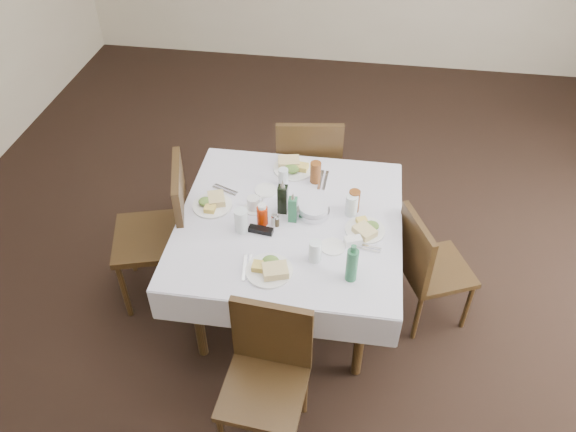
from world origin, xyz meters
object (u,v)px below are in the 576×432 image
object	(u,v)px
chair_north	(308,165)
chair_south	(268,368)
ketchup_bottle	(262,215)
green_bottle	(352,265)
chair_east	(426,264)
water_s	(315,251)
coffee_mug	(254,204)
oil_cruet_dark	(283,198)
dining_table	(290,229)
water_n	(283,177)
chair_west	(166,226)
bread_basket	(314,210)
water_w	(241,221)
water_e	(352,205)
oil_cruet_green	(293,209)

from	to	relation	value
chair_north	chair_south	bearing A→B (deg)	-89.83
ketchup_bottle	green_bottle	bearing A→B (deg)	-33.34
chair_east	water_s	bearing A→B (deg)	-152.90
coffee_mug	green_bottle	world-z (taller)	green_bottle
chair_north	oil_cruet_dark	size ratio (longest dim) A/B	4.07
dining_table	chair_north	bearing A→B (deg)	89.23
chair_north	water_n	bearing A→B (deg)	-101.34
coffee_mug	dining_table	bearing A→B (deg)	-14.85
chair_east	chair_west	world-z (taller)	chair_west
water_n	bread_basket	bearing A→B (deg)	-48.82
bread_basket	chair_north	bearing A→B (deg)	99.08
chair_north	chair_south	size ratio (longest dim) A/B	1.10
water_n	oil_cruet_dark	bearing A→B (deg)	-81.55
chair_west	chair_east	bearing A→B (deg)	0.27
water_n	coffee_mug	distance (m)	0.30
water_s	oil_cruet_dark	size ratio (longest dim) A/B	0.54
water_n	water_w	bearing A→B (deg)	-110.30
water_w	water_e	bearing A→B (deg)	21.15
chair_east	water_e	distance (m)	0.60
dining_table	coffee_mug	bearing A→B (deg)	165.15
chair_north	bread_basket	world-z (taller)	chair_north
chair_south	chair_east	bearing A→B (deg)	47.24
chair_east	bread_basket	size ratio (longest dim) A/B	4.35
chair_south	bread_basket	size ratio (longest dim) A/B	4.53
water_e	green_bottle	xyz separation A→B (m)	(0.03, -0.52, 0.04)
chair_south	bread_basket	bearing A→B (deg)	82.84
chair_north	water_w	size ratio (longest dim) A/B	6.60
chair_east	oil_cruet_green	size ratio (longest dim) A/B	4.07
chair_east	chair_west	xyz separation A→B (m)	(-1.64, -0.01, 0.09)
dining_table	water_w	bearing A→B (deg)	-153.25
dining_table	chair_east	bearing A→B (deg)	2.16
water_w	coffee_mug	world-z (taller)	water_w
chair_north	water_e	size ratio (longest dim) A/B	7.16
oil_cruet_dark	ketchup_bottle	xyz separation A→B (m)	(-0.10, -0.13, -0.04)
chair_west	green_bottle	size ratio (longest dim) A/B	4.23
chair_west	water_n	world-z (taller)	chair_west
chair_south	green_bottle	bearing A→B (deg)	50.16
bread_basket	water_e	bearing A→B (deg)	8.96
water_s	bread_basket	world-z (taller)	water_s
dining_table	water_e	bearing A→B (deg)	16.75
oil_cruet_dark	green_bottle	size ratio (longest dim) A/B	1.00
chair_east	water_s	world-z (taller)	water_s
water_e	green_bottle	size ratio (longest dim) A/B	0.57
chair_west	oil_cruet_dark	distance (m)	0.80
chair_north	oil_cruet_dark	bearing A→B (deg)	-94.73
water_n	bread_basket	size ratio (longest dim) A/B	0.60
chair_west	oil_cruet_green	xyz separation A→B (m)	(0.82, -0.02, 0.27)
chair_east	water_w	size ratio (longest dim) A/B	5.77
chair_north	water_e	xyz separation A→B (m)	(0.34, -0.73, 0.28)
water_s	water_w	world-z (taller)	water_w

